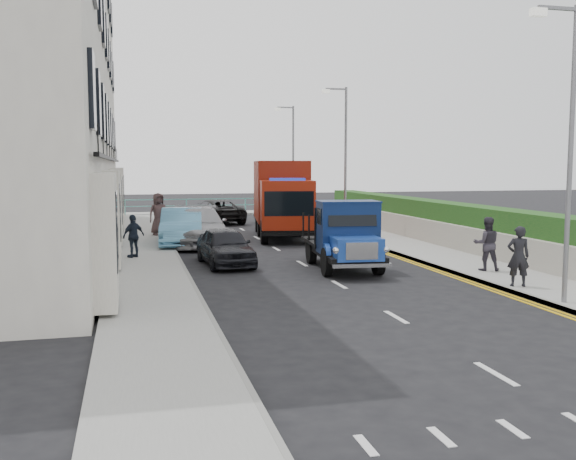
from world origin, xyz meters
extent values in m
plane|color=black|center=(0.00, 0.00, 0.00)|extent=(120.00, 120.00, 0.00)
cube|color=gray|center=(-5.20, 9.00, 0.06)|extent=(2.40, 38.00, 0.12)
cube|color=gray|center=(5.30, 9.00, 0.06)|extent=(2.60, 38.00, 0.12)
cube|color=gray|center=(0.00, 29.00, 0.06)|extent=(30.00, 2.50, 0.12)
plane|color=#4E636A|center=(0.00, 60.00, 0.00)|extent=(120.00, 120.00, 0.00)
cube|color=silver|center=(-9.50, 13.00, 7.00)|extent=(6.00, 30.00, 14.00)
cube|color=black|center=(-6.35, 13.00, 3.60)|extent=(0.12, 28.00, 0.10)
cube|color=#B2AD9E|center=(6.60, 9.00, 0.55)|extent=(0.30, 28.00, 1.00)
cube|color=#164617|center=(7.30, 9.00, 0.95)|extent=(1.20, 28.00, 1.70)
cube|color=#59B2A5|center=(0.00, 28.20, 1.08)|extent=(13.00, 0.08, 0.06)
cube|color=#59B2A5|center=(0.00, 28.20, 0.65)|extent=(13.00, 0.06, 0.05)
cylinder|color=slate|center=(4.30, -2.00, 3.50)|extent=(0.12, 0.12, 7.00)
cube|color=slate|center=(3.80, -2.00, 6.90)|extent=(1.00, 0.08, 0.08)
cube|color=beige|center=(3.30, -2.00, 6.78)|extent=(0.35, 0.18, 0.18)
cylinder|color=slate|center=(4.30, 14.00, 3.50)|extent=(0.12, 0.12, 7.00)
cube|color=slate|center=(3.80, 14.00, 6.90)|extent=(1.00, 0.08, 0.08)
cube|color=beige|center=(3.30, 14.00, 6.78)|extent=(0.35, 0.18, 0.18)
cylinder|color=slate|center=(4.30, 24.00, 3.50)|extent=(0.12, 0.12, 7.00)
cube|color=slate|center=(3.80, 24.00, 6.90)|extent=(1.00, 0.08, 0.08)
cube|color=beige|center=(3.30, 24.00, 6.78)|extent=(0.35, 0.18, 0.18)
cylinder|color=black|center=(0.08, 3.41, 0.44)|extent=(0.32, 0.90, 0.88)
cylinder|color=black|center=(1.68, 3.27, 0.44)|extent=(0.32, 0.90, 0.88)
cylinder|color=black|center=(0.31, 5.96, 0.44)|extent=(0.32, 0.90, 0.88)
cylinder|color=black|center=(1.91, 5.82, 0.44)|extent=(0.32, 0.90, 0.88)
cube|color=black|center=(1.00, 4.61, 0.57)|extent=(2.13, 4.53, 0.16)
cube|color=#1E44A2|center=(0.84, 2.93, 0.90)|extent=(1.52, 1.31, 0.66)
cube|color=silver|center=(0.79, 2.32, 0.90)|extent=(0.96, 0.16, 0.50)
cube|color=#0D1E49|center=(0.94, 3.98, 1.42)|extent=(1.92, 1.26, 1.60)
cube|color=black|center=(1.09, 5.71, 0.78)|extent=(2.14, 2.72, 0.11)
cylinder|color=black|center=(-0.14, 11.66, 0.51)|extent=(0.45, 1.06, 1.03)
cylinder|color=black|center=(1.80, 11.37, 0.51)|extent=(0.45, 1.06, 1.03)
cylinder|color=black|center=(0.29, 14.53, 0.51)|extent=(0.45, 1.06, 1.03)
cylinder|color=black|center=(2.23, 14.24, 0.51)|extent=(0.45, 1.06, 1.03)
cylinder|color=black|center=(0.59, 16.56, 0.51)|extent=(0.45, 1.06, 1.03)
cylinder|color=black|center=(2.53, 16.27, 0.51)|extent=(0.45, 1.06, 1.03)
cube|color=black|center=(1.19, 13.92, 0.70)|extent=(3.09, 6.79, 0.23)
cube|color=maroon|center=(0.83, 11.51, 1.68)|extent=(2.48, 2.09, 2.06)
cube|color=black|center=(0.70, 10.66, 1.78)|extent=(2.05, 0.38, 1.03)
cube|color=maroon|center=(1.34, 14.94, 2.15)|extent=(3.03, 5.15, 2.81)
imported|color=black|center=(-2.60, 6.32, 0.64)|extent=(1.77, 3.86, 1.28)
imported|color=#64ADD8|center=(-3.60, 12.00, 0.78)|extent=(2.14, 4.90, 1.57)
imported|color=#999A9E|center=(-2.87, 12.00, 0.79)|extent=(2.41, 5.52, 1.58)
imported|color=black|center=(-0.87, 22.15, 0.68)|extent=(3.26, 5.28, 1.37)
imported|color=silver|center=(2.47, 20.26, 0.71)|extent=(2.46, 4.41, 1.42)
imported|color=black|center=(4.40, 0.05, 0.94)|extent=(0.69, 0.56, 1.63)
imported|color=#322E38|center=(4.97, 2.57, 0.95)|extent=(0.97, 0.86, 1.66)
imported|color=black|center=(-5.59, 8.09, 0.88)|extent=(0.93, 0.83, 1.52)
imported|color=#443131|center=(-4.40, 15.27, 1.10)|extent=(1.11, 0.90, 1.96)
camera|label=1|loc=(-5.71, -14.99, 3.38)|focal=40.00mm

